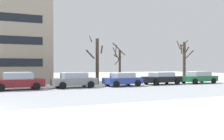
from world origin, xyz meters
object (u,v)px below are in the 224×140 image
(parked_car_green, at_px, (199,77))
(parked_car_gray, at_px, (74,80))
(parked_car_maroon, at_px, (18,81))
(parked_car_black, at_px, (162,78))
(parked_car_blue, at_px, (123,79))

(parked_car_green, bearing_deg, parked_car_gray, 178.64)
(parked_car_maroon, bearing_deg, parked_car_black, 0.12)
(parked_car_gray, bearing_deg, parked_car_blue, -3.19)
(parked_car_maroon, distance_m, parked_car_green, 20.17)
(parked_car_gray, relative_size, parked_car_black, 0.95)
(parked_car_blue, distance_m, parked_car_black, 5.05)
(parked_car_maroon, distance_m, parked_car_gray, 5.04)
(parked_car_gray, distance_m, parked_car_black, 10.08)
(parked_car_maroon, height_order, parked_car_blue, parked_car_maroon)
(parked_car_green, bearing_deg, parked_car_blue, 179.55)
(parked_car_blue, relative_size, parked_car_black, 0.86)
(parked_car_maroon, relative_size, parked_car_green, 0.95)
(parked_car_blue, bearing_deg, parked_car_maroon, 178.64)
(parked_car_green, bearing_deg, parked_car_black, 176.01)
(parked_car_gray, bearing_deg, parked_car_maroon, -179.54)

